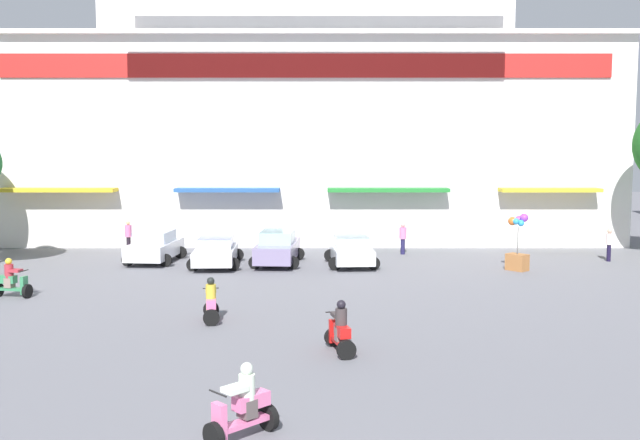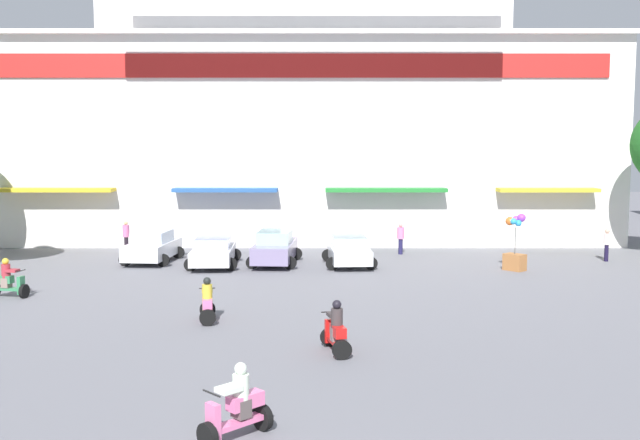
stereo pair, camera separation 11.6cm
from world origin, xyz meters
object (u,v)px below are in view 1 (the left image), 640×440
(parked_car_1, at_px, (213,251))
(parked_car_3, at_px, (348,250))
(parked_car_2, at_px, (274,248))
(pedestrian_0, at_px, (605,242))
(balloon_vendor_cart, at_px, (514,247))
(scooter_rider_2, at_px, (8,282))
(scooter_rider_4, at_px, (208,303))
(scooter_rider_0, at_px, (337,331))
(pedestrian_2, at_px, (125,235))
(scooter_rider_1, at_px, (240,408))
(pedestrian_1, at_px, (400,237))
(parked_car_0, at_px, (151,247))

(parked_car_1, relative_size, parked_car_3, 1.12)
(parked_car_2, xyz_separation_m, pedestrian_0, (16.02, 0.89, 0.13))
(pedestrian_0, height_order, balloon_vendor_cart, balloon_vendor_cart)
(scooter_rider_2, relative_size, scooter_rider_4, 1.01)
(parked_car_1, xyz_separation_m, scooter_rider_0, (5.39, -14.20, -0.09))
(parked_car_1, distance_m, scooter_rider_4, 10.78)
(pedestrian_2, bearing_deg, scooter_rider_2, -97.93)
(parked_car_1, xyz_separation_m, balloon_vendor_cart, (13.71, -1.22, 0.35))
(parked_car_1, bearing_deg, parked_car_3, 0.70)
(parked_car_2, xyz_separation_m, pedestrian_2, (-7.90, 3.26, 0.18))
(scooter_rider_1, distance_m, scooter_rider_2, 16.33)
(scooter_rider_0, xyz_separation_m, balloon_vendor_cart, (8.33, 12.98, 0.44))
(scooter_rider_0, bearing_deg, parked_car_1, 110.78)
(scooter_rider_0, relative_size, scooter_rider_1, 1.03)
(pedestrian_2, bearing_deg, scooter_rider_1, -70.42)
(parked_car_1, xyz_separation_m, pedestrian_2, (-5.07, 3.71, 0.28))
(parked_car_3, relative_size, pedestrian_1, 2.54)
(scooter_rider_0, relative_size, pedestrian_1, 0.96)
(parked_car_2, relative_size, balloon_vendor_cart, 1.73)
(pedestrian_2, bearing_deg, scooter_rider_4, -65.94)
(scooter_rider_4, bearing_deg, pedestrian_2, 114.06)
(parked_car_2, relative_size, pedestrian_1, 2.79)
(scooter_rider_1, bearing_deg, pedestrian_1, 76.29)
(parked_car_2, bearing_deg, pedestrian_1, 26.75)
(parked_car_1, bearing_deg, pedestrian_2, 143.81)
(scooter_rider_1, bearing_deg, pedestrian_2, 109.58)
(parked_car_0, relative_size, scooter_rider_0, 2.69)
(scooter_rider_1, distance_m, pedestrian_0, 26.37)
(pedestrian_0, bearing_deg, parked_car_0, -179.28)
(parked_car_3, xyz_separation_m, balloon_vendor_cart, (7.41, -1.29, 0.33))
(parked_car_0, bearing_deg, parked_car_3, -5.99)
(scooter_rider_0, distance_m, pedestrian_2, 20.74)
(scooter_rider_1, distance_m, scooter_rider_4, 9.51)
(parked_car_0, xyz_separation_m, pedestrian_2, (-1.96, 2.64, 0.21))
(scooter_rider_1, xyz_separation_m, pedestrian_0, (15.50, 21.33, 0.30))
(pedestrian_2, bearing_deg, pedestrian_0, -5.66)
(parked_car_3, height_order, scooter_rider_2, scooter_rider_2)
(pedestrian_0, xyz_separation_m, balloon_vendor_cart, (-5.14, -2.56, 0.12))
(pedestrian_1, height_order, balloon_vendor_cart, balloon_vendor_cart)
(parked_car_0, relative_size, parked_car_3, 1.01)
(pedestrian_1, bearing_deg, pedestrian_2, 179.62)
(scooter_rider_4, bearing_deg, scooter_rider_1, -77.85)
(parked_car_0, bearing_deg, scooter_rider_2, -113.15)
(parked_car_1, relative_size, pedestrian_1, 2.84)
(parked_car_0, bearing_deg, pedestrian_1, 11.78)
(parked_car_1, relative_size, parked_car_2, 1.02)
(scooter_rider_4, distance_m, balloon_vendor_cart, 15.57)
(parked_car_0, distance_m, scooter_rider_4, 12.57)
(scooter_rider_1, bearing_deg, scooter_rider_4, 102.15)
(scooter_rider_1, xyz_separation_m, pedestrian_2, (-8.43, 23.70, 0.35))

